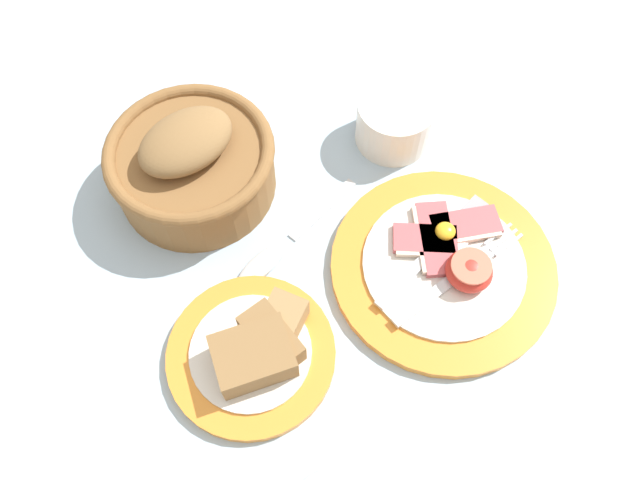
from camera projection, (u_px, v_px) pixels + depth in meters
name	position (u px, v px, depth m)	size (l,w,h in m)	color
ground_plane	(371.00, 291.00, 0.70)	(3.00, 3.00, 0.00)	#A3BCD1
breakfast_plate	(445.00, 263.00, 0.70)	(0.25, 0.25, 0.04)	orange
bread_plate	(257.00, 350.00, 0.65)	(0.18, 0.18, 0.05)	orange
sugar_cup	(395.00, 121.00, 0.77)	(0.09, 0.09, 0.06)	white
bread_basket	(192.00, 163.00, 0.72)	(0.20, 0.20, 0.11)	brown
teaspoon_by_saucer	(278.00, 250.00, 0.72)	(0.18, 0.10, 0.01)	silver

